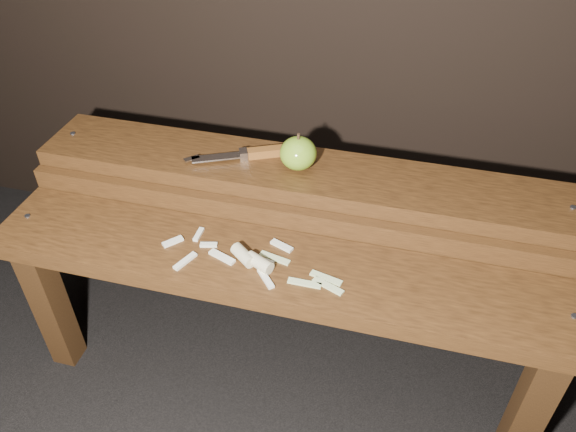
% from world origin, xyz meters
% --- Properties ---
extents(ground, '(60.00, 60.00, 0.00)m').
position_xyz_m(ground, '(0.00, 0.00, 0.00)').
color(ground, black).
extents(bench_front_tier, '(1.20, 0.20, 0.42)m').
position_xyz_m(bench_front_tier, '(0.00, -0.06, 0.35)').
color(bench_front_tier, black).
rests_on(bench_front_tier, ground).
extents(bench_rear_tier, '(1.20, 0.21, 0.50)m').
position_xyz_m(bench_rear_tier, '(0.00, 0.17, 0.41)').
color(bench_rear_tier, black).
rests_on(bench_rear_tier, ground).
extents(apple, '(0.08, 0.08, 0.08)m').
position_xyz_m(apple, '(-0.01, 0.17, 0.54)').
color(apple, olive).
rests_on(apple, bench_rear_tier).
extents(knife, '(0.22, 0.12, 0.02)m').
position_xyz_m(knife, '(-0.11, 0.19, 0.51)').
color(knife, brown).
rests_on(knife, bench_rear_tier).
extents(apple_scraps, '(0.39, 0.14, 0.03)m').
position_xyz_m(apple_scraps, '(-0.04, -0.07, 0.43)').
color(apple_scraps, beige).
rests_on(apple_scraps, bench_front_tier).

